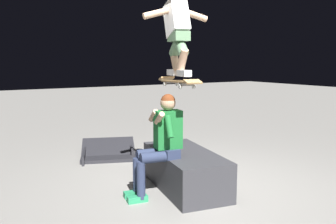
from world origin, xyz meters
TOP-DOWN VIEW (x-y plane):
  - ground_plane at (0.00, 0.00)m, footprint 40.00×40.00m
  - ledge_box_main at (0.16, 0.14)m, footprint 1.65×0.99m
  - person_sitting_on_ledge at (0.07, 0.59)m, footprint 0.60×0.78m
  - skateboard at (0.03, 0.33)m, footprint 1.04×0.38m
  - skater_airborne at (0.08, 0.32)m, footprint 0.63×0.89m
  - kicker_ramp at (2.30, 0.45)m, footprint 1.25×1.27m

SIDE VIEW (x-z plane):
  - ground_plane at x=0.00m, z-range 0.00..0.00m
  - kicker_ramp at x=2.30m, z-range -0.12..0.23m
  - ledge_box_main at x=0.16m, z-range 0.00..0.52m
  - person_sitting_on_ledge at x=0.07m, z-range 0.08..1.44m
  - skateboard at x=0.03m, z-range 1.45..1.58m
  - skater_airborne at x=0.08m, z-range 1.64..2.76m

